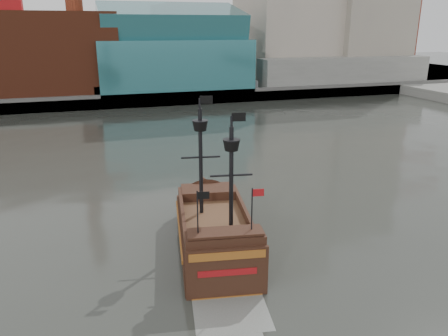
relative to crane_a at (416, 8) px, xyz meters
name	(u,v)px	position (x,y,z in m)	size (l,w,h in m)	color
ground	(249,293)	(-78.63, -82.00, -19.11)	(400.00, 400.00, 0.00)	#292B26
promenade_far	(116,84)	(-78.63, 10.00, -18.11)	(220.00, 60.00, 2.00)	slate
seawall	(129,101)	(-78.63, -19.50, -17.81)	(220.00, 1.00, 2.60)	#4C4C49
crane_a	(416,8)	(0.00, 0.00, 0.00)	(22.50, 4.00, 32.25)	slate
crane_b	(418,23)	(9.60, 10.00, -3.54)	(19.10, 4.00, 26.25)	slate
pirate_ship	(215,236)	(-78.96, -76.52, -18.13)	(6.74, 15.11, 10.92)	black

